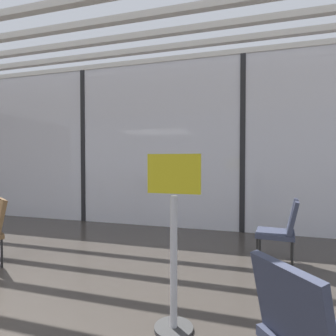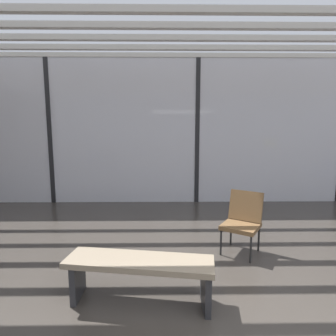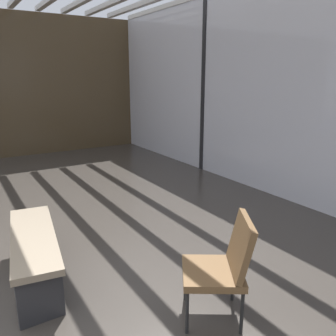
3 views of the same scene
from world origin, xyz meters
TOP-DOWN VIEW (x-y plane):
  - window_mullion_0 at (-3.50, 5.20)m, footprint 0.10×0.12m
  - lounge_chair_0 at (0.35, 2.43)m, footprint 0.69×0.70m
  - waiting_bench at (-1.04, 1.24)m, footprint 1.54×0.62m

SIDE VIEW (x-z plane):
  - waiting_bench at x=-1.04m, z-range 0.13..0.60m
  - lounge_chair_0 at x=0.35m, z-range 0.06..0.93m
  - window_mullion_0 at x=-3.50m, z-range 0.00..3.41m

